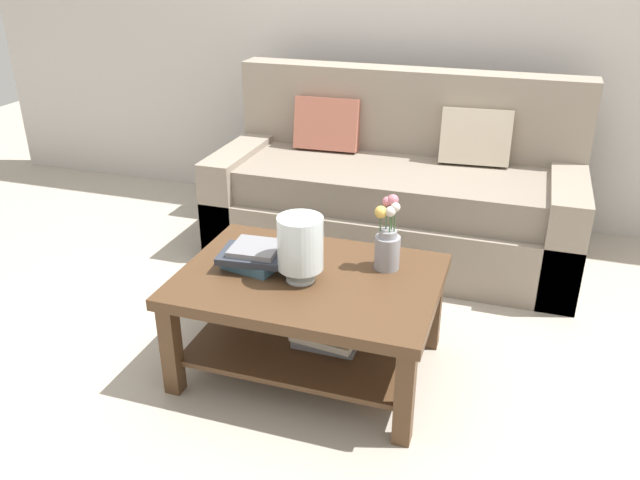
# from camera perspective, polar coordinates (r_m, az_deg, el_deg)

# --- Properties ---
(ground_plane) EXTENTS (10.00, 10.00, 0.00)m
(ground_plane) POSITION_cam_1_polar(r_m,az_deg,el_deg) (3.29, 0.93, -7.28)
(ground_plane) COLOR #ADA393
(back_wall) EXTENTS (6.40, 0.12, 2.70)m
(back_wall) POSITION_cam_1_polar(r_m,az_deg,el_deg) (4.40, 7.88, 19.58)
(back_wall) COLOR #BCB7B2
(back_wall) RESTS_ON ground
(couch) EXTENTS (2.13, 0.90, 1.06)m
(couch) POSITION_cam_1_polar(r_m,az_deg,el_deg) (3.93, 6.71, 4.11)
(couch) COLOR gray
(couch) RESTS_ON ground
(coffee_table) EXTENTS (1.10, 0.79, 0.47)m
(coffee_table) POSITION_cam_1_polar(r_m,az_deg,el_deg) (2.80, -0.83, -5.64)
(coffee_table) COLOR #4C331E
(coffee_table) RESTS_ON ground
(book_stack_main) EXTENTS (0.32, 0.24, 0.10)m
(book_stack_main) POSITION_cam_1_polar(r_m,az_deg,el_deg) (2.80, -5.82, -1.44)
(book_stack_main) COLOR #3D6075
(book_stack_main) RESTS_ON coffee_table
(glass_hurricane_vase) EXTENTS (0.19, 0.19, 0.28)m
(glass_hurricane_vase) POSITION_cam_1_polar(r_m,az_deg,el_deg) (2.63, -1.77, -0.42)
(glass_hurricane_vase) COLOR silver
(glass_hurricane_vase) RESTS_ON coffee_table
(flower_pitcher) EXTENTS (0.11, 0.11, 0.33)m
(flower_pitcher) POSITION_cam_1_polar(r_m,az_deg,el_deg) (2.75, 6.01, -0.19)
(flower_pitcher) COLOR gray
(flower_pitcher) RESTS_ON coffee_table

